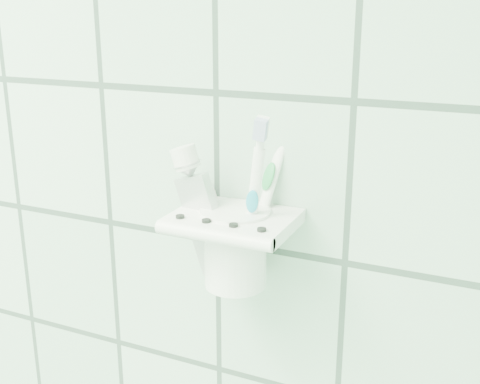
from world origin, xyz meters
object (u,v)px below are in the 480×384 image
object	(u,v)px
toothpaste_tube	(220,202)
toothbrush_orange	(245,192)
toothbrush_pink	(236,192)
toothbrush_blue	(243,179)
cup	(235,244)
holder_bracket	(234,222)

from	to	relation	value
toothpaste_tube	toothbrush_orange	bearing A→B (deg)	34.63
toothbrush_pink	toothpaste_tube	bearing A→B (deg)	-130.27
toothbrush_orange	toothpaste_tube	xyz separation A→B (m)	(-0.02, -0.01, -0.01)
toothbrush_pink	toothbrush_blue	distance (m)	0.02
toothbrush_orange	toothbrush_blue	bearing A→B (deg)	-96.03
toothbrush_orange	cup	bearing A→B (deg)	-123.48
toothbrush_pink	toothbrush_blue	world-z (taller)	toothbrush_blue
cup	toothbrush_orange	bearing A→B (deg)	62.68
holder_bracket	toothbrush_blue	bearing A→B (deg)	63.79
toothbrush_orange	toothpaste_tube	bearing A→B (deg)	-157.97
cup	toothbrush_blue	xyz separation A→B (m)	(0.01, 0.01, 0.07)
toothbrush_pink	toothbrush_orange	size ratio (longest dim) A/B	0.94
cup	toothbrush_orange	xyz separation A→B (m)	(0.01, 0.01, 0.06)
holder_bracket	toothpaste_tube	world-z (taller)	toothpaste_tube
toothbrush_pink	toothpaste_tube	distance (m)	0.02
holder_bracket	cup	xyz separation A→B (m)	(-0.00, 0.00, -0.03)
holder_bracket	toothbrush_orange	bearing A→B (deg)	71.87
cup	toothbrush_pink	distance (m)	0.06
toothbrush_orange	toothpaste_tube	world-z (taller)	toothbrush_orange
toothbrush_blue	toothbrush_orange	size ratio (longest dim) A/B	1.16
toothpaste_tube	cup	bearing A→B (deg)	9.62
toothbrush_orange	toothpaste_tube	size ratio (longest dim) A/B	1.19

